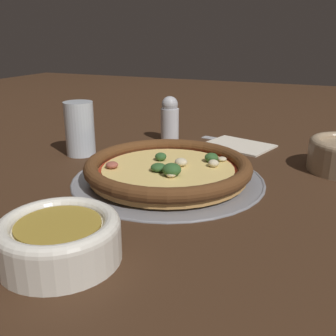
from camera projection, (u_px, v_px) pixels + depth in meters
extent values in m
plane|color=#3D2616|center=(168.00, 180.00, 0.70)|extent=(3.00, 3.00, 0.00)
cylinder|color=gray|center=(168.00, 179.00, 0.70)|extent=(0.34, 0.34, 0.00)
torus|color=gray|center=(168.00, 178.00, 0.70)|extent=(0.34, 0.34, 0.01)
cylinder|color=tan|center=(168.00, 173.00, 0.70)|extent=(0.28, 0.28, 0.01)
torus|color=#563319|center=(168.00, 166.00, 0.70)|extent=(0.30, 0.30, 0.03)
cylinder|color=#A32D19|center=(168.00, 169.00, 0.70)|extent=(0.25, 0.25, 0.00)
cylinder|color=#EAC670|center=(168.00, 168.00, 0.70)|extent=(0.24, 0.24, 0.00)
ellipsoid|color=beige|center=(171.00, 174.00, 0.65)|extent=(0.02, 0.02, 0.01)
ellipsoid|color=#2D5628|center=(172.00, 170.00, 0.65)|extent=(0.04, 0.04, 0.02)
ellipsoid|color=#994C3D|center=(112.00, 165.00, 0.69)|extent=(0.03, 0.03, 0.01)
ellipsoid|color=#2D5628|center=(211.00, 157.00, 0.72)|extent=(0.03, 0.03, 0.02)
ellipsoid|color=beige|center=(222.00, 159.00, 0.73)|extent=(0.02, 0.02, 0.01)
ellipsoid|color=beige|center=(213.00, 163.00, 0.70)|extent=(0.02, 0.02, 0.01)
ellipsoid|color=#2D5628|center=(161.00, 157.00, 0.73)|extent=(0.03, 0.03, 0.01)
ellipsoid|color=beige|center=(181.00, 162.00, 0.70)|extent=(0.03, 0.03, 0.01)
ellipsoid|color=#2D5628|center=(159.00, 167.00, 0.68)|extent=(0.04, 0.04, 0.01)
cylinder|color=silver|center=(60.00, 243.00, 0.45)|extent=(0.14, 0.14, 0.04)
torus|color=silver|center=(58.00, 227.00, 0.45)|extent=(0.14, 0.14, 0.02)
cylinder|color=olive|center=(58.00, 225.00, 0.45)|extent=(0.10, 0.10, 0.00)
cylinder|color=silver|center=(80.00, 129.00, 0.83)|extent=(0.06, 0.06, 0.11)
cube|color=beige|center=(239.00, 145.00, 0.91)|extent=(0.17, 0.15, 0.01)
cube|color=#B7B7BC|center=(240.00, 143.00, 0.93)|extent=(0.12, 0.04, 0.00)
cube|color=#B7B7BC|center=(211.00, 138.00, 0.98)|extent=(0.05, 0.03, 0.00)
cylinder|color=silver|center=(170.00, 125.00, 0.95)|extent=(0.04, 0.04, 0.08)
sphere|color=#B2B2B7|center=(170.00, 104.00, 0.93)|extent=(0.04, 0.04, 0.04)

